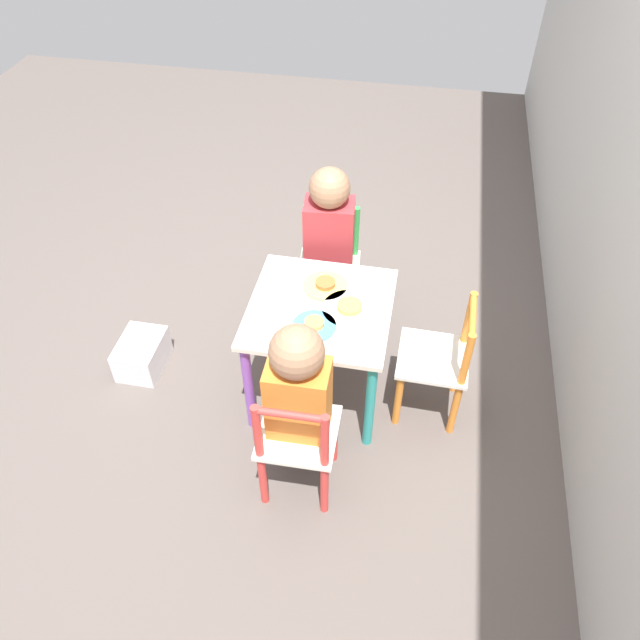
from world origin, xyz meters
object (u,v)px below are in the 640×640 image
at_px(chair_green, 329,269).
at_px(chair_orange, 439,362).
at_px(plate_right, 314,325).
at_px(plate_left, 325,285).
at_px(kids_table, 320,322).
at_px(child_right, 299,391).
at_px(plate_back, 349,308).
at_px(storage_bin, 142,354).
at_px(child_left, 329,240).
at_px(chair_red, 297,442).

height_order(chair_green, chair_orange, same).
xyz_separation_m(plate_right, plate_left, (-0.22, 0.00, 0.00)).
distance_m(kids_table, chair_green, 0.47).
xyz_separation_m(kids_table, child_right, (0.39, 0.01, 0.07)).
height_order(child_right, plate_back, child_right).
xyz_separation_m(chair_green, storage_bin, (0.47, -0.72, -0.19)).
xyz_separation_m(chair_orange, plate_back, (-0.01, -0.35, 0.21)).
bearing_deg(chair_green, plate_left, -88.26).
xyz_separation_m(kids_table, chair_green, (-0.45, -0.04, -0.12)).
bearing_deg(kids_table, plate_right, 0.00).
bearing_deg(storage_bin, plate_back, 91.13).
relative_size(chair_orange, child_right, 0.72).
xyz_separation_m(child_right, plate_right, (-0.29, -0.01, 0.02)).
bearing_deg(plate_back, plate_right, -45.00).
relative_size(kids_table, plate_back, 2.58).
bearing_deg(child_right, storage_bin, -27.24).
bearing_deg(plate_right, chair_orange, 102.40).
relative_size(chair_orange, storage_bin, 2.32).
xyz_separation_m(kids_table, plate_left, (-0.11, 0.00, 0.09)).
relative_size(child_right, storage_bin, 3.25).
height_order(child_left, storage_bin, child_left).
xyz_separation_m(chair_green, plate_left, (0.34, 0.04, 0.21)).
distance_m(plate_right, plate_back, 0.15).
bearing_deg(chair_red, plate_right, -89.65).
bearing_deg(chair_red, plate_left, -90.22).
xyz_separation_m(chair_orange, plate_right, (0.10, -0.45, 0.21)).
bearing_deg(plate_left, chair_red, 0.92).
relative_size(chair_green, storage_bin, 2.32).
xyz_separation_m(chair_red, chair_green, (-0.91, -0.05, 0.00)).
distance_m(chair_green, plate_right, 0.60).
xyz_separation_m(chair_green, child_right, (0.84, 0.05, 0.19)).
height_order(chair_green, child_right, child_right).
xyz_separation_m(chair_red, plate_back, (-0.45, 0.10, 0.21)).
relative_size(chair_green, chair_orange, 1.00).
distance_m(chair_red, child_right, 0.20).
relative_size(chair_orange, plate_back, 2.66).
relative_size(kids_table, storage_bin, 2.25).
relative_size(kids_table, plate_left, 3.10).
bearing_deg(child_left, chair_orange, -44.68).
relative_size(kids_table, chair_red, 0.97).
height_order(child_left, plate_left, child_left).
xyz_separation_m(chair_green, chair_orange, (0.46, 0.50, 0.00)).
bearing_deg(child_left, plate_left, -87.90).
height_order(chair_red, plate_right, chair_red).
bearing_deg(chair_green, chair_orange, -48.30).
relative_size(child_right, plate_left, 4.46).
relative_size(child_left, plate_right, 5.07).
xyz_separation_m(child_right, storage_bin, (-0.38, -0.77, -0.38)).
distance_m(chair_orange, plate_back, 0.40).
height_order(chair_orange, plate_back, chair_orange).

